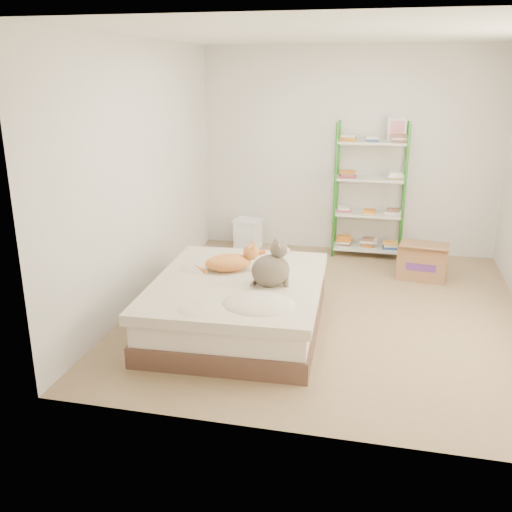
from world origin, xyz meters
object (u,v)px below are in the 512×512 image
(bed, at_px, (238,304))
(cardboard_box, at_px, (423,261))
(grey_cat, at_px, (271,264))
(shelf_unit, at_px, (370,193))
(orange_cat, at_px, (228,261))
(white_bin, at_px, (248,233))

(bed, height_order, cardboard_box, bed)
(grey_cat, height_order, shelf_unit, shelf_unit)
(orange_cat, distance_m, shelf_unit, 2.60)
(orange_cat, height_order, white_bin, orange_cat)
(shelf_unit, height_order, white_bin, shelf_unit)
(grey_cat, bearing_deg, white_bin, -5.93)
(orange_cat, bearing_deg, white_bin, 75.48)
(white_bin, bearing_deg, orange_cat, -80.98)
(shelf_unit, bearing_deg, orange_cat, -118.07)
(grey_cat, xyz_separation_m, white_bin, (-0.83, 2.54, -0.49))
(shelf_unit, distance_m, cardboard_box, 1.14)
(orange_cat, bearing_deg, bed, -78.63)
(shelf_unit, bearing_deg, cardboard_box, -45.66)
(grey_cat, xyz_separation_m, shelf_unit, (0.75, 2.57, 0.13))
(grey_cat, relative_size, shelf_unit, 0.24)
(bed, height_order, orange_cat, orange_cat)
(cardboard_box, bearing_deg, orange_cat, -132.11)
(shelf_unit, relative_size, cardboard_box, 2.92)
(grey_cat, distance_m, white_bin, 2.72)
(bed, xyz_separation_m, cardboard_box, (1.73, 1.82, -0.05))
(bed, bearing_deg, cardboard_box, 43.72)
(shelf_unit, distance_m, white_bin, 1.69)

